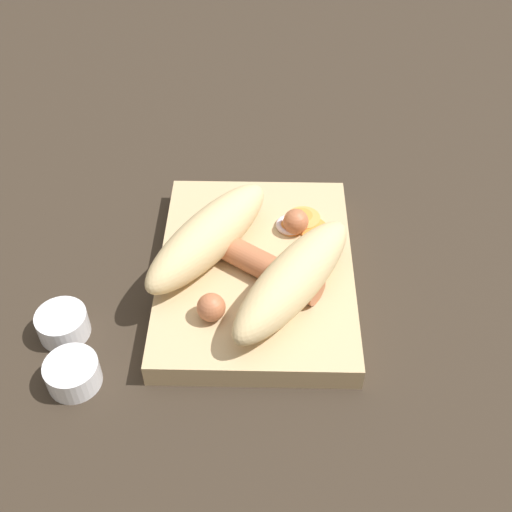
# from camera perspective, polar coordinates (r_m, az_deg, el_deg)

# --- Properties ---
(ground_plane) EXTENTS (3.00, 3.00, 0.00)m
(ground_plane) POSITION_cam_1_polar(r_m,az_deg,el_deg) (0.65, -0.00, -2.18)
(ground_plane) COLOR #33281E
(food_tray) EXTENTS (0.25, 0.19, 0.03)m
(food_tray) POSITION_cam_1_polar(r_m,az_deg,el_deg) (0.64, -0.00, -1.42)
(food_tray) COLOR tan
(food_tray) RESTS_ON ground_plane
(bread_roll) EXTENTS (0.23, 0.22, 0.05)m
(bread_roll) POSITION_cam_1_polar(r_m,az_deg,el_deg) (0.60, -0.59, -0.07)
(bread_roll) COLOR #DBBC84
(bread_roll) RESTS_ON food_tray
(sausage) EXTENTS (0.14, 0.13, 0.03)m
(sausage) POSITION_cam_1_polar(r_m,az_deg,el_deg) (0.62, 0.03, -0.51)
(sausage) COLOR #B26642
(sausage) RESTS_ON food_tray
(pickled_veggies) EXTENTS (0.08, 0.07, 0.01)m
(pickled_veggies) POSITION_cam_1_polar(r_m,az_deg,el_deg) (0.67, 4.10, 2.68)
(pickled_veggies) COLOR orange
(pickled_veggies) RESTS_ON food_tray
(condiment_cup_near) EXTENTS (0.05, 0.05, 0.03)m
(condiment_cup_near) POSITION_cam_1_polar(r_m,az_deg,el_deg) (0.63, -16.77, -5.90)
(condiment_cup_near) COLOR white
(condiment_cup_near) RESTS_ON ground_plane
(condiment_cup_far) EXTENTS (0.05, 0.05, 0.03)m
(condiment_cup_far) POSITION_cam_1_polar(r_m,az_deg,el_deg) (0.59, -15.95, -10.08)
(condiment_cup_far) COLOR white
(condiment_cup_far) RESTS_ON ground_plane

